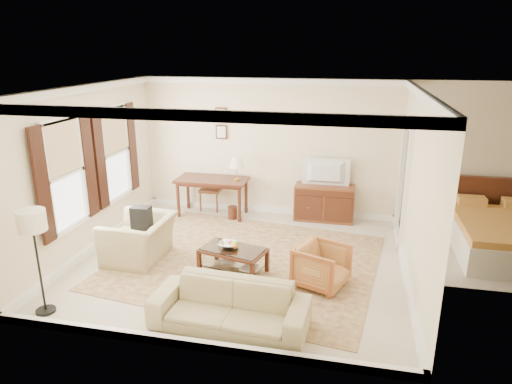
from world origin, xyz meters
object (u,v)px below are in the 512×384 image
at_px(writing_desk, 212,183).
at_px(striped_armchair, 322,264).
at_px(sofa, 230,299).
at_px(tv, 326,164).
at_px(coffee_table, 233,254).
at_px(sideboard, 324,203).
at_px(club_armchair, 139,232).

distance_m(writing_desk, striped_armchair, 3.67).
bearing_deg(sofa, writing_desk, 113.90).
bearing_deg(tv, coffee_table, 64.94).
bearing_deg(writing_desk, sideboard, 5.03).
height_order(writing_desk, striped_armchair, writing_desk).
distance_m(writing_desk, tv, 2.44).
distance_m(writing_desk, club_armchair, 2.42).
distance_m(sideboard, coffee_table, 2.98).
bearing_deg(writing_desk, club_armchair, -103.77).
bearing_deg(coffee_table, tv, 64.94).
relative_size(writing_desk, coffee_table, 1.33).
height_order(coffee_table, club_armchair, club_armchair).
height_order(writing_desk, tv, tv).
bearing_deg(sideboard, coffee_table, -114.90).
xyz_separation_m(club_armchair, sofa, (2.04, -1.60, -0.10)).
relative_size(tv, club_armchair, 0.81).
xyz_separation_m(coffee_table, striped_armchair, (1.42, -0.12, 0.04)).
bearing_deg(sideboard, striped_armchair, -86.58).
bearing_deg(sofa, club_armchair, 145.38).
xyz_separation_m(coffee_table, club_armchair, (-1.70, 0.15, 0.17)).
bearing_deg(tv, club_armchair, 40.61).
bearing_deg(club_armchair, sofa, 52.86).
bearing_deg(coffee_table, sofa, -76.72).
distance_m(writing_desk, sideboard, 2.41).
distance_m(tv, striped_armchair, 2.94).
relative_size(sideboard, sofa, 0.61).
relative_size(writing_desk, tv, 1.62).
bearing_deg(coffee_table, striped_armchair, -4.93).
height_order(coffee_table, sofa, sofa).
bearing_deg(sideboard, writing_desk, -174.97).
height_order(club_armchair, sofa, club_armchair).
xyz_separation_m(coffee_table, sofa, (0.34, -1.45, 0.07)).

